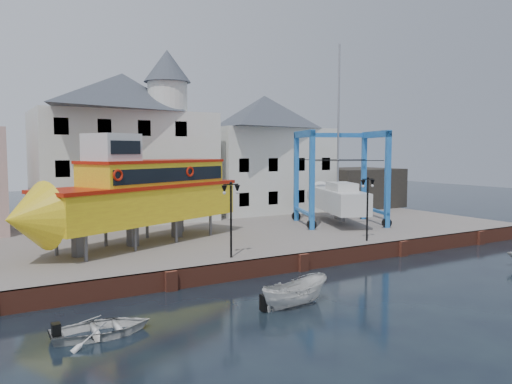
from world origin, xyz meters
TOP-DOWN VIEW (x-y plane):
  - ground at (0.00, 0.00)m, footprint 140.00×140.00m
  - hardstanding at (0.00, 11.00)m, footprint 44.00×22.00m
  - quay_wall at (-0.00, 0.10)m, footprint 44.00×0.47m
  - building_white_main at (-4.87, 18.39)m, footprint 14.00×8.30m
  - building_white_right at (9.00, 19.00)m, footprint 12.00×8.00m
  - shed_dark at (19.00, 17.00)m, footprint 8.00×7.00m
  - lamp_post_left at (-4.00, 1.20)m, footprint 1.12×0.32m
  - lamp_post_right at (6.00, 1.20)m, footprint 1.12×0.32m
  - tour_boat at (-7.68, 7.25)m, footprint 15.94×9.88m
  - travel_lift at (9.64, 8.77)m, footprint 8.09×9.69m
  - motorboat_a at (-4.08, -5.08)m, footprint 3.72×1.73m
  - motorboat_d at (-12.35, -4.35)m, footprint 3.78×2.77m

SIDE VIEW (x-z plane):
  - ground at x=0.00m, z-range 0.00..0.00m
  - motorboat_a at x=-4.08m, z-range -0.69..0.69m
  - motorboat_d at x=-12.35m, z-range -0.38..0.38m
  - hardstanding at x=0.00m, z-range 0.00..1.00m
  - quay_wall at x=0.00m, z-range 0.00..1.00m
  - shed_dark at x=19.00m, z-range 1.00..5.00m
  - travel_lift at x=9.64m, z-range -3.77..10.53m
  - lamp_post_left at x=-4.00m, z-range 2.07..6.27m
  - lamp_post_right at x=6.00m, z-range 2.07..6.27m
  - tour_boat at x=-7.68m, z-range 0.80..7.68m
  - building_white_right at x=9.00m, z-range 1.00..12.20m
  - building_white_main at x=-4.87m, z-range 0.34..14.34m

